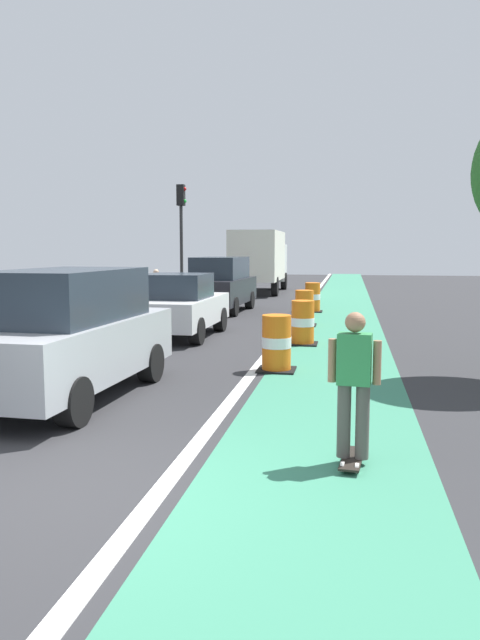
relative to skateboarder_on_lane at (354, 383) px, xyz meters
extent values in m
plane|color=#2D2D30|center=(-2.76, -1.34, -0.91)|extent=(100.00, 100.00, 0.00)
cube|color=#387F60|center=(-0.36, 10.66, -0.91)|extent=(2.50, 80.00, 0.01)
cube|color=silver|center=(-1.86, 10.66, -0.91)|extent=(0.20, 80.00, 0.01)
cube|color=black|center=(0.00, 0.00, -0.84)|extent=(0.30, 0.82, 0.02)
cylinder|color=silver|center=(-0.05, 0.27, -0.86)|extent=(0.05, 0.11, 0.11)
cylinder|color=silver|center=(0.10, 0.25, -0.86)|extent=(0.05, 0.11, 0.11)
cylinder|color=silver|center=(-0.10, -0.25, -0.86)|extent=(0.05, 0.11, 0.11)
cylinder|color=silver|center=(0.05, -0.27, -0.86)|extent=(0.05, 0.11, 0.11)
cylinder|color=#514C47|center=(-0.10, 0.01, -0.42)|extent=(0.15, 0.15, 0.82)
cylinder|color=#514C47|center=(0.10, -0.01, -0.42)|extent=(0.15, 0.15, 0.82)
cube|color=#338C4C|center=(0.00, 0.00, 0.27)|extent=(0.38, 0.26, 0.56)
cylinder|color=#9E7051|center=(-0.24, 0.03, 0.24)|extent=(0.09, 0.09, 0.48)
cylinder|color=#9E7051|center=(0.24, -0.03, 0.24)|extent=(0.09, 0.09, 0.48)
sphere|color=#9E7051|center=(0.00, 0.00, 0.67)|extent=(0.22, 0.22, 0.22)
cube|color=#9EA0A5|center=(-4.41, 2.27, -0.12)|extent=(2.04, 4.68, 0.90)
cube|color=#232D38|center=(-4.41, 2.27, 0.73)|extent=(1.74, 2.92, 0.80)
cylinder|color=black|center=(-5.17, 3.73, -0.57)|extent=(0.31, 0.69, 0.68)
cylinder|color=black|center=(-3.53, 3.66, -0.57)|extent=(0.31, 0.69, 0.68)
cylinder|color=black|center=(-3.65, 0.81, -0.57)|extent=(0.31, 0.69, 0.68)
cube|color=silver|center=(-4.55, 9.16, -0.21)|extent=(1.91, 4.13, 0.72)
cube|color=#232D38|center=(-4.55, 8.91, 0.47)|extent=(1.65, 1.75, 0.64)
cylinder|color=black|center=(-5.34, 10.45, -0.57)|extent=(0.29, 0.68, 0.68)
cylinder|color=black|center=(-3.70, 10.42, -0.57)|extent=(0.29, 0.68, 0.68)
cylinder|color=black|center=(-5.39, 7.91, -0.57)|extent=(0.29, 0.68, 0.68)
cylinder|color=black|center=(-3.75, 7.88, -0.57)|extent=(0.29, 0.68, 0.68)
cube|color=black|center=(-4.80, 15.69, -0.12)|extent=(2.03, 4.67, 0.90)
cube|color=#232D38|center=(-4.80, 15.69, 0.73)|extent=(1.74, 2.92, 0.80)
cylinder|color=black|center=(-5.56, 17.15, -0.57)|extent=(0.31, 0.69, 0.68)
cylinder|color=black|center=(-3.92, 17.08, -0.57)|extent=(0.31, 0.69, 0.68)
cylinder|color=black|center=(-5.68, 14.30, -0.57)|extent=(0.31, 0.69, 0.68)
cylinder|color=black|center=(-4.04, 14.23, -0.57)|extent=(0.31, 0.69, 0.68)
cylinder|color=orange|center=(-1.43, 5.01, -0.66)|extent=(0.56, 0.56, 0.42)
cylinder|color=white|center=(-1.43, 5.01, -0.35)|extent=(0.57, 0.57, 0.21)
cylinder|color=orange|center=(-1.43, 5.01, -0.03)|extent=(0.56, 0.56, 0.42)
cube|color=black|center=(-1.43, 5.01, -0.89)|extent=(0.73, 0.73, 0.04)
cylinder|color=orange|center=(-1.19, 8.39, -0.66)|extent=(0.56, 0.56, 0.42)
cylinder|color=white|center=(-1.19, 8.39, -0.35)|extent=(0.57, 0.57, 0.21)
cylinder|color=orange|center=(-1.19, 8.39, -0.03)|extent=(0.56, 0.56, 0.42)
cube|color=black|center=(-1.19, 8.39, -0.89)|extent=(0.73, 0.73, 0.04)
cylinder|color=orange|center=(-1.42, 12.11, -0.66)|extent=(0.56, 0.56, 0.42)
cylinder|color=white|center=(-1.42, 12.11, -0.35)|extent=(0.57, 0.57, 0.21)
cylinder|color=orange|center=(-1.42, 12.11, -0.03)|extent=(0.56, 0.56, 0.42)
cube|color=black|center=(-1.42, 12.11, -0.89)|extent=(0.73, 0.73, 0.04)
cylinder|color=orange|center=(-1.42, 16.26, -0.66)|extent=(0.56, 0.56, 0.42)
cylinder|color=white|center=(-1.42, 16.26, -0.35)|extent=(0.57, 0.57, 0.21)
cylinder|color=orange|center=(-1.42, 16.26, -0.03)|extent=(0.56, 0.56, 0.42)
cube|color=black|center=(-1.42, 16.26, -0.89)|extent=(0.73, 0.73, 0.04)
cube|color=silver|center=(-4.76, 24.90, 1.07)|extent=(2.40, 5.64, 2.50)
cube|color=silver|center=(-4.83, 28.75, 0.62)|extent=(2.23, 1.94, 2.10)
cylinder|color=black|center=(-5.85, 28.53, -0.43)|extent=(0.32, 0.97, 0.96)
cylinder|color=black|center=(-3.79, 28.56, -0.43)|extent=(0.32, 0.97, 0.96)
cylinder|color=black|center=(-5.76, 23.48, -0.43)|extent=(0.32, 0.97, 0.96)
cylinder|color=black|center=(-3.70, 23.51, -0.43)|extent=(0.32, 0.97, 0.96)
cylinder|color=#2D2D2D|center=(-7.36, 19.54, 1.19)|extent=(0.14, 0.14, 4.20)
cube|color=black|center=(-7.36, 19.54, 3.74)|extent=(0.32, 0.32, 0.90)
sphere|color=red|center=(-7.19, 19.54, 4.00)|extent=(0.16, 0.16, 0.16)
sphere|color=green|center=(-7.19, 19.54, 3.48)|extent=(0.16, 0.16, 0.16)
cylinder|color=#33333D|center=(-6.98, 14.72, -0.48)|extent=(0.20, 0.20, 0.86)
cube|color=red|center=(-6.98, 14.72, 0.22)|extent=(0.34, 0.20, 0.54)
sphere|color=beige|center=(-6.98, 14.72, 0.60)|extent=(0.20, 0.20, 0.20)
camera|label=1|loc=(-0.07, -6.65, 1.46)|focal=34.50mm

